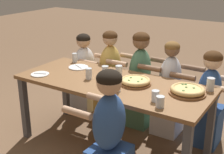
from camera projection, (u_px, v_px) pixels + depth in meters
name	position (u px, v px, depth m)	size (l,w,h in m)	color
ground_plane	(112.00, 146.00, 3.56)	(18.00, 18.00, 0.00)	brown
dining_table	(112.00, 89.00, 3.33)	(2.08, 0.85, 0.79)	brown
pizza_board_main	(187.00, 91.00, 2.97)	(0.36, 0.36, 0.07)	brown
pizza_board_second	(135.00, 81.00, 3.21)	(0.33, 0.33, 0.06)	brown
empty_plate_a	(78.00, 67.00, 3.74)	(0.24, 0.24, 0.02)	white
empty_plate_b	(40.00, 74.00, 3.50)	(0.20, 0.20, 0.02)	white
drinking_glass_a	(210.00, 84.00, 3.04)	(0.08, 0.08, 0.13)	silver
drinking_glass_b	(75.00, 58.00, 3.94)	(0.06, 0.06, 0.11)	silver
drinking_glass_c	(118.00, 84.00, 3.02)	(0.06, 0.06, 0.15)	silver
drinking_glass_d	(160.00, 102.00, 2.69)	(0.07, 0.07, 0.10)	silver
drinking_glass_e	(155.00, 97.00, 2.80)	(0.07, 0.07, 0.10)	silver
drinking_glass_f	(119.00, 72.00, 3.41)	(0.07, 0.07, 0.13)	silver
drinking_glass_g	(105.00, 72.00, 3.41)	(0.07, 0.07, 0.12)	silver
drinking_glass_h	(89.00, 74.00, 3.36)	(0.07, 0.07, 0.12)	silver
diner_far_midleft	(110.00, 79.00, 4.12)	(0.51, 0.40, 1.17)	gold
diner_far_midright	(169.00, 93.00, 3.70)	(0.51, 0.40, 1.14)	silver
diner_near_midright	(109.00, 138.00, 2.68)	(0.51, 0.40, 1.17)	#2D5193
diner_far_right	(208.00, 102.00, 3.47)	(0.51, 0.40, 1.10)	#2D5193
diner_far_left	(85.00, 76.00, 4.34)	(0.51, 0.40, 1.09)	silver
diner_far_center	(140.00, 83.00, 3.89)	(0.51, 0.40, 1.21)	#477556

